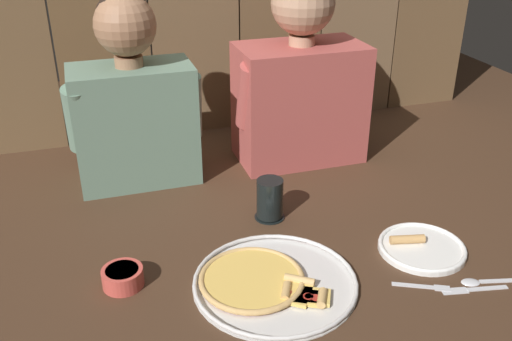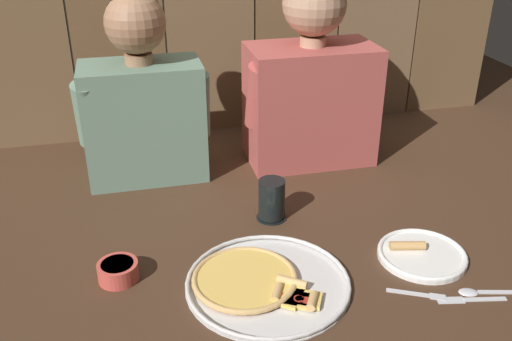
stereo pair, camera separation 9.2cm
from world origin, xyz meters
TOP-DOWN VIEW (x-y plane):
  - ground_plane at (0.00, 0.00)m, footprint 3.20×3.20m
  - pizza_tray at (-0.05, -0.12)m, footprint 0.38×0.38m
  - dinner_plate at (0.36, -0.11)m, footprint 0.22×0.22m
  - drinking_glass at (0.05, 0.16)m, footprint 0.08×0.08m
  - dipping_bowl at (-0.37, -0.02)m, footprint 0.09×0.09m
  - table_fork at (0.28, -0.24)m, footprint 0.12×0.07m
  - table_knife at (0.39, -0.28)m, footprint 0.16×0.05m
  - table_spoon at (0.42, -0.26)m, footprint 0.14×0.05m
  - diner_left at (-0.26, 0.50)m, footprint 0.39×0.20m
  - diner_right at (0.26, 0.50)m, footprint 0.44×0.23m

SIDE VIEW (x-z plane):
  - ground_plane at x=0.00m, z-range 0.00..0.00m
  - table_knife at x=0.39m, z-range 0.00..0.00m
  - table_fork at x=0.28m, z-range 0.00..0.01m
  - table_spoon at x=0.42m, z-range 0.00..0.01m
  - dinner_plate at x=0.36m, z-range -0.01..0.03m
  - pizza_tray at x=-0.05m, z-range 0.00..0.02m
  - dipping_bowl at x=-0.37m, z-range 0.00..0.05m
  - drinking_glass at x=0.05m, z-range 0.00..0.11m
  - diner_left at x=-0.26m, z-range -0.02..0.54m
  - diner_right at x=0.26m, z-range -0.03..0.58m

